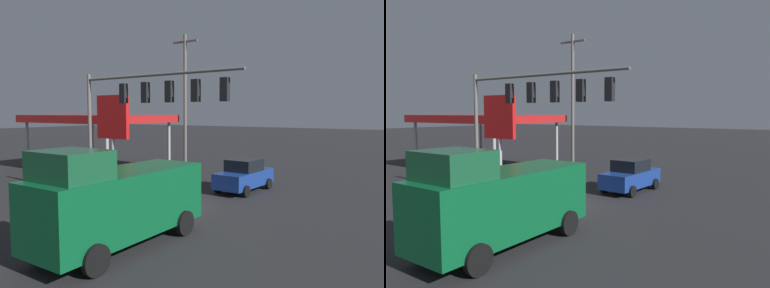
# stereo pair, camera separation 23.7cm
# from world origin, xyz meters

# --- Properties ---
(ground_plane) EXTENTS (200.00, 200.00, 0.00)m
(ground_plane) POSITION_xyz_m (0.00, 0.00, 0.00)
(ground_plane) COLOR #262628
(traffic_signal_assembly) EXTENTS (9.61, 0.43, 6.81)m
(traffic_signal_assembly) POSITION_xyz_m (0.97, 0.61, 5.27)
(traffic_signal_assembly) COLOR slate
(traffic_signal_assembly) RESTS_ON ground
(utility_pole) EXTENTS (2.40, 0.26, 11.07)m
(utility_pole) POSITION_xyz_m (6.69, -10.68, 5.83)
(utility_pole) COLOR slate
(utility_pole) RESTS_ON ground
(gas_station_canopy) EXTENTS (10.76, 8.15, 4.53)m
(gas_station_canopy) POSITION_xyz_m (12.77, -6.73, 4.19)
(gas_station_canopy) COLOR red
(gas_station_canopy) RESTS_ON ground
(price_sign) EXTENTS (2.51, 0.27, 5.77)m
(price_sign) POSITION_xyz_m (5.52, -1.51, 4.19)
(price_sign) COLOR #B7B7BC
(price_sign) RESTS_ON ground
(delivery_truck) EXTENTS (2.60, 6.82, 3.58)m
(delivery_truck) POSITION_xyz_m (-2.00, 5.45, 1.69)
(delivery_truck) COLOR #0C592D
(delivery_truck) RESTS_ON ground
(sedan_waiting) EXTENTS (2.20, 4.47, 1.93)m
(sedan_waiting) POSITION_xyz_m (-1.31, -5.63, 0.95)
(sedan_waiting) COLOR navy
(sedan_waiting) RESTS_ON ground
(fire_hydrant) EXTENTS (0.24, 0.24, 0.88)m
(fire_hydrant) POSITION_xyz_m (5.48, 3.67, 0.44)
(fire_hydrant) COLOR gold
(fire_hydrant) RESTS_ON ground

